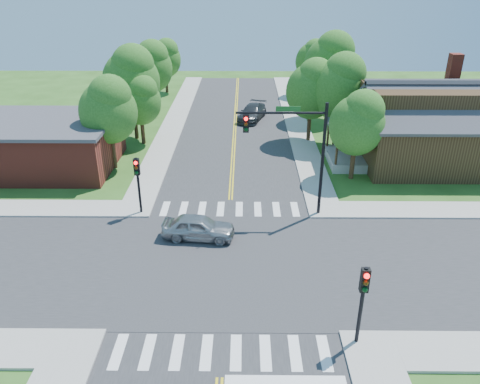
{
  "coord_description": "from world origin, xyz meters",
  "views": [
    {
      "loc": [
        0.9,
        -20.42,
        14.22
      ],
      "look_at": [
        0.67,
        4.27,
        2.2
      ],
      "focal_mm": 35.0,
      "sensor_mm": 36.0,
      "label": 1
    }
  ],
  "objects_px": {
    "signal_mast_ne": "(295,142)",
    "car_dgrey": "(252,113)",
    "signal_pole_se": "(363,292)",
    "signal_pole_nw": "(137,175)",
    "house_ne": "(429,123)",
    "car_silver": "(198,228)"
  },
  "relations": [
    {
      "from": "signal_pole_nw",
      "to": "house_ne",
      "type": "bearing_deg",
      "value": 22.69
    },
    {
      "from": "house_ne",
      "to": "car_silver",
      "type": "height_order",
      "value": "house_ne"
    },
    {
      "from": "signal_pole_se",
      "to": "car_dgrey",
      "type": "bearing_deg",
      "value": 97.12
    },
    {
      "from": "car_silver",
      "to": "signal_mast_ne",
      "type": "bearing_deg",
      "value": -56.85
    },
    {
      "from": "signal_pole_nw",
      "to": "house_ne",
      "type": "relative_size",
      "value": 0.29
    },
    {
      "from": "car_dgrey",
      "to": "signal_mast_ne",
      "type": "bearing_deg",
      "value": -66.66
    },
    {
      "from": "signal_mast_ne",
      "to": "house_ne",
      "type": "distance_m",
      "value": 14.23
    },
    {
      "from": "signal_pole_se",
      "to": "signal_pole_nw",
      "type": "distance_m",
      "value": 15.84
    },
    {
      "from": "signal_pole_nw",
      "to": "car_dgrey",
      "type": "relative_size",
      "value": 0.7
    },
    {
      "from": "signal_mast_ne",
      "to": "car_dgrey",
      "type": "height_order",
      "value": "signal_mast_ne"
    },
    {
      "from": "house_ne",
      "to": "car_silver",
      "type": "xyz_separation_m",
      "value": [
        -16.81,
        -11.58,
        -2.62
      ]
    },
    {
      "from": "signal_pole_nw",
      "to": "house_ne",
      "type": "height_order",
      "value": "house_ne"
    },
    {
      "from": "signal_pole_se",
      "to": "car_silver",
      "type": "relative_size",
      "value": 0.89
    },
    {
      "from": "car_dgrey",
      "to": "signal_pole_se",
      "type": "bearing_deg",
      "value": -65.85
    },
    {
      "from": "car_silver",
      "to": "signal_pole_nw",
      "type": "bearing_deg",
      "value": 58.66
    },
    {
      "from": "signal_pole_nw",
      "to": "car_silver",
      "type": "xyz_separation_m",
      "value": [
        3.9,
        -2.93,
        -1.96
      ]
    },
    {
      "from": "signal_pole_se",
      "to": "signal_mast_ne",
      "type": "bearing_deg",
      "value": 98.56
    },
    {
      "from": "car_silver",
      "to": "car_dgrey",
      "type": "distance_m",
      "value": 23.22
    },
    {
      "from": "signal_pole_nw",
      "to": "signal_mast_ne",
      "type": "bearing_deg",
      "value": 0.07
    },
    {
      "from": "car_silver",
      "to": "car_dgrey",
      "type": "bearing_deg",
      "value": -2.89
    },
    {
      "from": "signal_pole_se",
      "to": "signal_pole_nw",
      "type": "height_order",
      "value": "same"
    },
    {
      "from": "signal_pole_nw",
      "to": "house_ne",
      "type": "xyz_separation_m",
      "value": [
        20.71,
        8.66,
        0.67
      ]
    }
  ]
}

